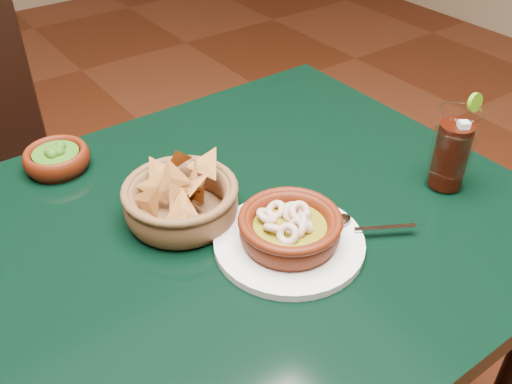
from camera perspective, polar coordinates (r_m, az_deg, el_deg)
dining_table at (r=0.95m, az=-7.71°, el=-10.18°), size 1.20×0.80×0.75m
shrimp_plate at (r=0.86m, az=3.40°, el=-3.95°), size 0.29×0.23×0.07m
chip_basket at (r=0.91m, az=-7.51°, el=-0.86°), size 0.22×0.22×0.13m
guacamole_ramekin at (r=1.09m, az=-19.32°, el=3.25°), size 0.14×0.14×0.05m
cola_drink at (r=1.01m, az=19.01°, el=3.98°), size 0.15×0.15×0.17m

